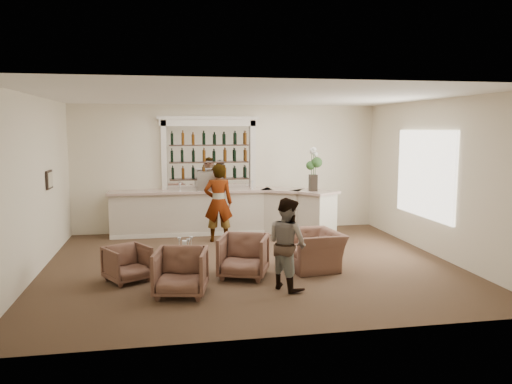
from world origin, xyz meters
The scene contains 19 objects.
ground centered at (0.00, 0.00, 0.00)m, with size 8.00×8.00×0.00m, color brown.
room_shell centered at (0.16, 0.71, 2.34)m, with size 8.04×7.02×3.32m.
bar_counter centered at (-0.16, 3.00, 0.57)m, with size 5.72×1.80×1.14m.
back_bar_alcove centered at (-0.50, 3.41, 2.03)m, with size 2.64×0.25×3.00m.
cocktail_table centered at (-1.29, -0.51, 0.25)m, with size 0.57×0.57×0.50m, color #442D1D.
sommelier centered at (-0.40, 2.15, 0.93)m, with size 0.68×0.45×1.87m, color gray.
guest centered at (0.36, -1.58, 0.78)m, with size 0.75×0.59×1.55m, color gray.
armchair_left centered at (-2.33, -0.70, 0.32)m, with size 0.68×0.70×0.64m, color brown.
armchair_center centered at (-1.42, -1.61, 0.38)m, with size 0.82×0.84×0.76m, color brown.
armchair_right centered at (-0.26, -0.81, 0.39)m, with size 0.83×0.86×0.78m, color brown.
armchair_far centered at (1.15, -0.49, 0.36)m, with size 1.11×0.97×0.72m, color brown.
espresso_machine centered at (-0.56, 2.98, 1.37)m, with size 0.53×0.44×0.47m, color silver.
flower_vase centered at (2.00, 2.36, 1.75)m, with size 0.29×0.29×1.08m.
wine_glass_bar_left centered at (-1.28, 2.93, 1.25)m, with size 0.07×0.07×0.21m, color white, non-canonical shape.
wine_glass_bar_right centered at (0.58, 3.04, 1.25)m, with size 0.07×0.07×0.21m, color white, non-canonical shape.
wine_glass_tbl_a centered at (-1.41, -0.48, 0.60)m, with size 0.07×0.07×0.21m, color white, non-canonical shape.
wine_glass_tbl_b centered at (-1.19, -0.43, 0.60)m, with size 0.07×0.07×0.21m, color white, non-canonical shape.
wine_glass_tbl_c centered at (-1.25, -0.64, 0.60)m, with size 0.07×0.07×0.21m, color white, non-canonical shape.
napkin_holder centered at (-1.31, -0.37, 0.56)m, with size 0.08×0.08×0.12m, color white.
Camera 1 is at (-1.63, -9.54, 2.69)m, focal length 35.00 mm.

